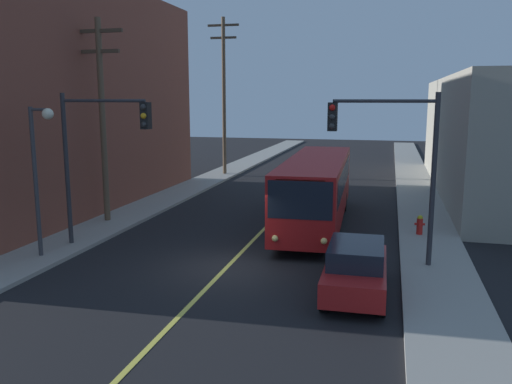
# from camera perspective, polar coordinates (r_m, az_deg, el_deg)

# --- Properties ---
(ground_plane) EXTENTS (120.00, 120.00, 0.00)m
(ground_plane) POSITION_cam_1_polar(r_m,az_deg,el_deg) (19.01, -3.20, -8.16)
(ground_plane) COLOR black
(sidewalk_left) EXTENTS (2.50, 90.00, 0.15)m
(sidewalk_left) POSITION_cam_1_polar(r_m,az_deg,el_deg) (30.59, -10.59, -1.13)
(sidewalk_left) COLOR gray
(sidewalk_left) RESTS_ON ground
(sidewalk_right) EXTENTS (2.50, 90.00, 0.15)m
(sidewalk_right) POSITION_cam_1_polar(r_m,az_deg,el_deg) (27.89, 17.62, -2.53)
(sidewalk_right) COLOR gray
(sidewalk_right) RESTS_ON ground
(lane_stripe_center) EXTENTS (0.16, 60.00, 0.01)m
(lane_stripe_center) POSITION_cam_1_polar(r_m,az_deg,el_deg) (33.20, 4.55, -0.23)
(lane_stripe_center) COLOR #D8CC4C
(lane_stripe_center) RESTS_ON ground
(building_left_brick) EXTENTS (10.00, 23.26, 11.85)m
(building_left_brick) POSITION_cam_1_polar(r_m,az_deg,el_deg) (30.65, -24.27, 9.18)
(building_left_brick) COLOR brown
(building_left_brick) RESTS_ON ground
(city_bus) EXTENTS (2.98, 12.23, 3.20)m
(city_bus) POSITION_cam_1_polar(r_m,az_deg,el_deg) (24.87, 6.53, 0.48)
(city_bus) COLOR maroon
(city_bus) RESTS_ON ground
(parked_car_red) EXTENTS (1.86, 4.42, 1.62)m
(parked_car_red) POSITION_cam_1_polar(r_m,az_deg,el_deg) (16.53, 10.72, -8.08)
(parked_car_red) COLOR maroon
(parked_car_red) RESTS_ON ground
(utility_pole_near) EXTENTS (2.40, 0.28, 9.40)m
(utility_pole_near) POSITION_cam_1_polar(r_m,az_deg,el_deg) (25.89, -16.27, 8.36)
(utility_pole_near) COLOR brown
(utility_pole_near) RESTS_ON sidewalk_left
(utility_pole_mid) EXTENTS (2.40, 0.28, 11.73)m
(utility_pole_mid) POSITION_cam_1_polar(r_m,az_deg,el_deg) (40.88, -3.49, 10.93)
(utility_pole_mid) COLOR brown
(utility_pole_mid) RESTS_ON sidewalk_left
(traffic_signal_left_corner) EXTENTS (3.75, 0.48, 6.00)m
(traffic_signal_left_corner) POSITION_cam_1_polar(r_m,az_deg,el_deg) (21.33, -16.49, 5.27)
(traffic_signal_left_corner) COLOR #2D2D33
(traffic_signal_left_corner) RESTS_ON sidewalk_left
(traffic_signal_right_corner) EXTENTS (3.75, 0.48, 6.00)m
(traffic_signal_right_corner) POSITION_cam_1_polar(r_m,az_deg,el_deg) (18.91, 14.12, 4.81)
(traffic_signal_right_corner) COLOR #2D2D33
(traffic_signal_right_corner) RESTS_ON sidewalk_right
(street_lamp_left) EXTENTS (0.98, 0.40, 5.50)m
(street_lamp_left) POSITION_cam_1_polar(r_m,az_deg,el_deg) (20.67, -22.33, 3.22)
(street_lamp_left) COLOR #38383D
(street_lamp_left) RESTS_ON sidewalk_left
(fire_hydrant) EXTENTS (0.44, 0.26, 0.84)m
(fire_hydrant) POSITION_cam_1_polar(r_m,az_deg,el_deg) (23.85, 17.25, -3.36)
(fire_hydrant) COLOR red
(fire_hydrant) RESTS_ON sidewalk_right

